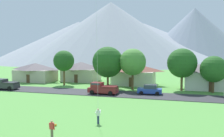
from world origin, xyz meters
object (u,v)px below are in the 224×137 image
tree_near_right (214,69)px  pickup_truck_charcoal_east_side (5,84)px  house_rightmost (36,72)px  pickup_truck_maroon_west_side (102,88)px  house_leftmost (209,75)px  watcher_person (52,129)px  tree_left_of_center (108,62)px  house_right_center (134,74)px  tree_right_of_center (133,62)px  parked_car_blue_mid_west (150,90)px  house_left_center (81,71)px  tree_center (182,63)px  soccer_ball (56,125)px  tree_near_left (64,61)px

tree_near_right → pickup_truck_charcoal_east_side: 39.98m
house_rightmost → pickup_truck_maroon_west_side: 24.85m
house_leftmost → house_rightmost: house_leftmost is taller
watcher_person → tree_near_right: bearing=59.9°
tree_left_of_center → watcher_person: bearing=-82.9°
house_right_center → watcher_person: house_right_center is taller
house_rightmost → tree_left_of_center: 21.72m
tree_left_of_center → tree_right_of_center: size_ratio=1.05×
parked_car_blue_mid_west → watcher_person: parked_car_blue_mid_west is taller
house_right_center → watcher_person: (-0.61, -34.72, -1.63)m
house_left_center → tree_right_of_center: tree_right_of_center is taller
tree_center → tree_right_of_center: bearing=-170.5°
pickup_truck_charcoal_east_side → watcher_person: (22.64, -20.93, -0.18)m
pickup_truck_maroon_west_side → tree_right_of_center: bearing=56.3°
parked_car_blue_mid_west → pickup_truck_charcoal_east_side: pickup_truck_charcoal_east_side is taller
parked_car_blue_mid_west → house_right_center: bearing=114.2°
house_leftmost → tree_center: bearing=-145.2°
house_leftmost → tree_right_of_center: tree_right_of_center is taller
soccer_ball → house_rightmost: bearing=126.8°
house_leftmost → house_left_center: (-29.66, 4.14, -0.34)m
house_leftmost → tree_near_left: tree_near_left is taller
house_right_center → parked_car_blue_mid_west: (5.02, -11.17, -1.64)m
tree_right_of_center → tree_left_of_center: bearing=179.5°
tree_near_right → parked_car_blue_mid_west: (-10.86, -4.90, -3.47)m
tree_center → pickup_truck_charcoal_east_side: size_ratio=1.56×
tree_center → pickup_truck_charcoal_east_side: bearing=-166.1°
house_rightmost → soccer_ball: size_ratio=41.39×
parked_car_blue_mid_west → pickup_truck_charcoal_east_side: bearing=-174.7°
pickup_truck_charcoal_east_side → soccer_ball: size_ratio=21.80×
house_left_center → tree_near_right: (29.82, -8.69, 1.84)m
tree_near_left → watcher_person: tree_near_left is taller
tree_near_right → pickup_truck_charcoal_east_side: (-39.13, -7.52, -3.28)m
tree_left_of_center → watcher_person: size_ratio=5.08×
soccer_ball → tree_center: bearing=64.5°
house_leftmost → tree_left_of_center: bearing=-165.2°
house_rightmost → house_right_center: bearing=2.7°
tree_right_of_center → tree_center: bearing=9.5°
tree_near_left → parked_car_blue_mid_west: (19.95, -6.26, -4.53)m
tree_center → tree_near_right: size_ratio=1.21×
tree_center → parked_car_blue_mid_west: bearing=-133.0°
house_leftmost → tree_center: size_ratio=1.26×
pickup_truck_maroon_west_side → soccer_ball: 18.25m
parked_car_blue_mid_west → watcher_person: 24.21m
tree_left_of_center → tree_center: tree_left_of_center is taller
parked_car_blue_mid_west → soccer_ball: parked_car_blue_mid_west is taller
tree_left_of_center → house_right_center: bearing=59.8°
tree_near_left → pickup_truck_charcoal_east_side: bearing=-133.1°
tree_center → tree_near_right: 5.67m
tree_left_of_center → tree_near_right: bearing=2.0°
house_left_center → house_right_center: size_ratio=0.92×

